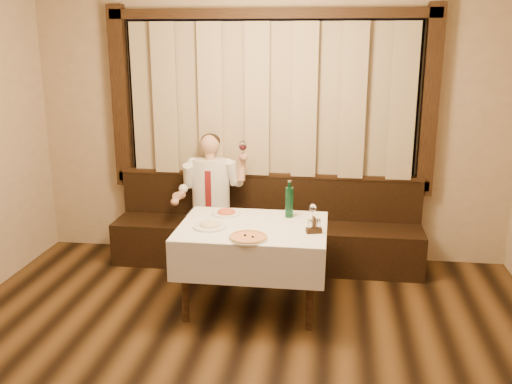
# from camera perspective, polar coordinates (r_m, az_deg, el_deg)

# --- Properties ---
(room) EXTENTS (5.01, 6.01, 2.81)m
(room) POSITION_cam_1_polar(r_m,az_deg,el_deg) (4.04, -1.81, 3.37)
(room) COLOR black
(room) RESTS_ON ground
(banquette) EXTENTS (3.20, 0.61, 0.94)m
(banquette) POSITION_cam_1_polar(r_m,az_deg,el_deg) (6.03, 1.07, -4.26)
(banquette) COLOR black
(banquette) RESTS_ON ground
(dining_table) EXTENTS (1.27, 0.97, 0.76)m
(dining_table) POSITION_cam_1_polar(r_m,az_deg,el_deg) (4.96, -0.32, -4.50)
(dining_table) COLOR black
(dining_table) RESTS_ON ground
(pizza) EXTENTS (0.33, 0.33, 0.03)m
(pizza) POSITION_cam_1_polar(r_m,az_deg,el_deg) (4.60, -0.79, -4.56)
(pizza) COLOR white
(pizza) RESTS_ON dining_table
(pasta_red) EXTENTS (0.27, 0.27, 0.09)m
(pasta_red) POSITION_cam_1_polar(r_m,az_deg,el_deg) (5.23, -3.00, -1.84)
(pasta_red) COLOR white
(pasta_red) RESTS_ON dining_table
(pasta_cream) EXTENTS (0.29, 0.29, 0.10)m
(pasta_cream) POSITION_cam_1_polar(r_m,az_deg,el_deg) (4.88, -4.63, -3.10)
(pasta_cream) COLOR white
(pasta_cream) RESTS_ON dining_table
(green_bottle) EXTENTS (0.07, 0.07, 0.34)m
(green_bottle) POSITION_cam_1_polar(r_m,az_deg,el_deg) (5.12, 3.35, -0.96)
(green_bottle) COLOR #11502D
(green_bottle) RESTS_ON dining_table
(table_wine_glass) EXTENTS (0.06, 0.06, 0.17)m
(table_wine_glass) POSITION_cam_1_polar(r_m,az_deg,el_deg) (4.99, 5.69, -1.68)
(table_wine_glass) COLOR white
(table_wine_glass) RESTS_ON dining_table
(cruet_caddy) EXTENTS (0.14, 0.10, 0.14)m
(cruet_caddy) POSITION_cam_1_polar(r_m,az_deg,el_deg) (4.76, 5.82, -3.52)
(cruet_caddy) COLOR black
(cruet_caddy) RESTS_ON dining_table
(seated_man) EXTENTS (0.74, 0.55, 1.37)m
(seated_man) POSITION_cam_1_polar(r_m,az_deg,el_deg) (5.90, -4.63, 0.22)
(seated_man) COLOR black
(seated_man) RESTS_ON ground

